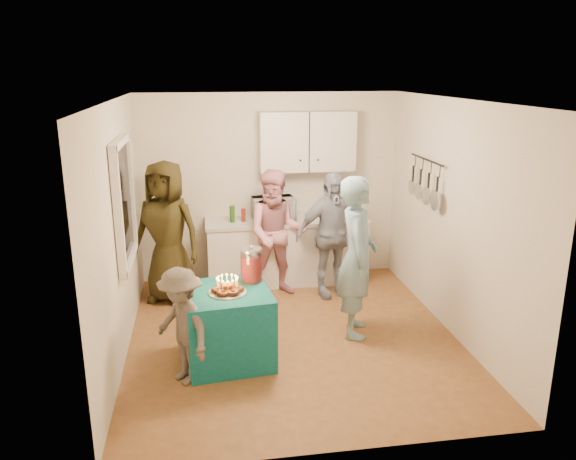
{
  "coord_description": "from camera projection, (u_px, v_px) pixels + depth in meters",
  "views": [
    {
      "loc": [
        -0.95,
        -5.65,
        2.91
      ],
      "look_at": [
        0.0,
        0.35,
        1.15
      ],
      "focal_mm": 35.0,
      "sensor_mm": 36.0,
      "label": 1
    }
  ],
  "objects": [
    {
      "name": "countertop",
      "position": [
        287.0,
        221.0,
        7.71
      ],
      "size": [
        2.24,
        0.62,
        0.05
      ],
      "primitive_type": "cube",
      "color": "beige",
      "rests_on": "counter"
    },
    {
      "name": "counter",
      "position": [
        287.0,
        252.0,
        7.83
      ],
      "size": [
        2.2,
        0.58,
        0.86
      ],
      "primitive_type": "cube",
      "color": "white",
      "rests_on": "floor"
    },
    {
      "name": "woman_back_left",
      "position": [
        167.0,
        232.0,
        7.09
      ],
      "size": [
        1.05,
        0.89,
        1.82
      ],
      "primitive_type": "imported",
      "rotation": [
        0.0,
        0.0,
        -0.42
      ],
      "color": "#4E4216",
      "rests_on": "floor"
    },
    {
      "name": "child_near_left",
      "position": [
        182.0,
        326.0,
        5.27
      ],
      "size": [
        0.77,
        0.85,
        1.15
      ],
      "primitive_type": "imported",
      "rotation": [
        0.0,
        0.0,
        -0.97
      ],
      "color": "#554B44",
      "rests_on": "floor"
    },
    {
      "name": "left_wall",
      "position": [
        118.0,
        233.0,
        5.68
      ],
      "size": [
        4.0,
        4.0,
        0.0
      ],
      "primitive_type": "plane",
      "color": "silver",
      "rests_on": "floor"
    },
    {
      "name": "woman_back_right",
      "position": [
        331.0,
        235.0,
        7.27
      ],
      "size": [
        1.03,
        0.6,
        1.65
      ],
      "primitive_type": "imported",
      "rotation": [
        0.0,
        0.0,
        0.21
      ],
      "color": "#111D3A",
      "rests_on": "floor"
    },
    {
      "name": "woman_back_center",
      "position": [
        277.0,
        234.0,
        7.29
      ],
      "size": [
        0.87,
        0.71,
        1.67
      ],
      "primitive_type": "imported",
      "rotation": [
        0.0,
        0.0,
        -0.1
      ],
      "color": "#D46E8C",
      "rests_on": "floor"
    },
    {
      "name": "pot_rack",
      "position": [
        424.0,
        180.0,
        6.79
      ],
      "size": [
        0.12,
        1.0,
        0.6
      ],
      "primitive_type": "cube",
      "color": "black",
      "rests_on": "right_wall"
    },
    {
      "name": "microwave",
      "position": [
        274.0,
        209.0,
        7.63
      ],
      "size": [
        0.59,
        0.42,
        0.31
      ],
      "primitive_type": "imported",
      "rotation": [
        0.0,
        0.0,
        0.08
      ],
      "color": "white",
      "rests_on": "countertop"
    },
    {
      "name": "right_wall",
      "position": [
        453.0,
        219.0,
        6.22
      ],
      "size": [
        4.0,
        4.0,
        0.0
      ],
      "primitive_type": "plane",
      "color": "silver",
      "rests_on": "floor"
    },
    {
      "name": "floor",
      "position": [
        293.0,
        337.0,
        6.31
      ],
      "size": [
        4.0,
        4.0,
        0.0
      ],
      "primitive_type": "plane",
      "color": "brown",
      "rests_on": "ground"
    },
    {
      "name": "party_table",
      "position": [
        228.0,
        326.0,
        5.72
      ],
      "size": [
        0.94,
        0.94,
        0.76
      ],
      "primitive_type": "cube",
      "rotation": [
        0.0,
        0.0,
        0.11
      ],
      "color": "#0F6367",
      "rests_on": "floor"
    },
    {
      "name": "donut_cake",
      "position": [
        227.0,
        284.0,
        5.54
      ],
      "size": [
        0.38,
        0.38,
        0.18
      ],
      "primitive_type": null,
      "color": "#381C0C",
      "rests_on": "party_table"
    },
    {
      "name": "upper_cabinet",
      "position": [
        307.0,
        141.0,
        7.6
      ],
      "size": [
        1.3,
        0.3,
        0.8
      ],
      "primitive_type": "cube",
      "color": "white",
      "rests_on": "back_wall"
    },
    {
      "name": "ceiling",
      "position": [
        293.0,
        100.0,
        5.59
      ],
      "size": [
        4.0,
        4.0,
        0.0
      ],
      "primitive_type": "plane",
      "color": "white",
      "rests_on": "floor"
    },
    {
      "name": "punch_jar",
      "position": [
        251.0,
        266.0,
        5.83
      ],
      "size": [
        0.22,
        0.22,
        0.34
      ],
      "primitive_type": "cylinder",
      "color": "red",
      "rests_on": "party_table"
    },
    {
      "name": "man_birthday",
      "position": [
        357.0,
        257.0,
        6.17
      ],
      "size": [
        0.57,
        0.74,
        1.81
      ],
      "primitive_type": "imported",
      "rotation": [
        0.0,
        0.0,
        1.34
      ],
      "color": "#80A8BA",
      "rests_on": "floor"
    },
    {
      "name": "back_wall",
      "position": [
        270.0,
        187.0,
        7.85
      ],
      "size": [
        3.6,
        3.6,
        0.0
      ],
      "primitive_type": "plane",
      "color": "silver",
      "rests_on": "floor"
    },
    {
      "name": "window_night",
      "position": [
        123.0,
        202.0,
        5.9
      ],
      "size": [
        0.04,
        1.0,
        1.2
      ],
      "primitive_type": "cube",
      "color": "black",
      "rests_on": "left_wall"
    }
  ]
}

